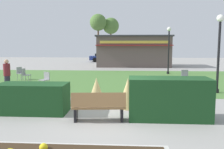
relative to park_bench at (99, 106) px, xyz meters
name	(u,v)px	position (x,y,z in m)	size (l,w,h in m)	color
ground_plane	(111,119)	(0.36, 0.21, -0.48)	(80.00, 80.00, 0.00)	#999691
lawn_patch	(120,79)	(0.36, 9.58, -0.48)	(36.00, 12.00, 0.01)	#4C7A38
park_bench	(99,106)	(0.00, 0.00, 0.00)	(1.74, 0.67, 0.95)	olive
hedge_left	(33,98)	(-2.45, 0.84, 0.05)	(2.44, 1.10, 1.05)	#19421E
hedge_right	(169,98)	(2.25, 0.42, 0.20)	(2.59, 1.10, 1.35)	#19421E
ornamental_grass_behind_left	(147,91)	(1.67, 1.90, 0.16)	(0.55, 0.55, 1.28)	tan
ornamental_grass_behind_right	(128,93)	(0.92, 1.71, 0.10)	(0.74, 0.74, 1.16)	tan
ornamental_grass_behind_center	(97,92)	(-0.31, 1.85, 0.09)	(0.79, 0.79, 1.14)	tan
lamppost_mid	(219,44)	(5.41, 5.05, 1.99)	(0.36, 0.36, 3.90)	black
lamppost_far	(169,44)	(4.28, 13.23, 1.99)	(0.36, 0.36, 3.90)	black
trash_bin	(33,100)	(-2.57, 1.11, -0.10)	(0.52, 0.52, 0.77)	#2D4233
food_kiosk	(133,51)	(1.54, 20.93, 1.27)	(8.32, 5.08, 3.48)	#594C47
cafe_chair_west	(25,74)	(-5.79, 8.05, 0.05)	(0.44, 0.44, 0.89)	gray
cafe_chair_east	(45,78)	(-3.75, 5.98, 0.05)	(0.60, 0.60, 0.89)	gray
cafe_chair_center	(20,72)	(-6.53, 8.95, 0.05)	(0.59, 0.59, 0.89)	gray
cafe_chair_north	(185,76)	(4.44, 7.71, 0.05)	(0.52, 0.52, 0.89)	gray
person_strolling	(7,76)	(-5.24, 4.53, 0.38)	(0.34, 0.34, 1.69)	#23232D
parked_car_west_slot	(104,57)	(-2.56, 27.96, 0.16)	(4.33, 2.31, 1.20)	navy
parked_car_center_slot	(139,57)	(2.49, 27.96, 0.16)	(4.27, 2.18, 1.20)	#2D6638
tree_left_bg	(111,26)	(-2.08, 35.54, 5.17)	(2.80, 2.80, 7.11)	brown
tree_right_bg	(98,23)	(-4.13, 34.24, 5.66)	(2.80, 2.80, 7.60)	brown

